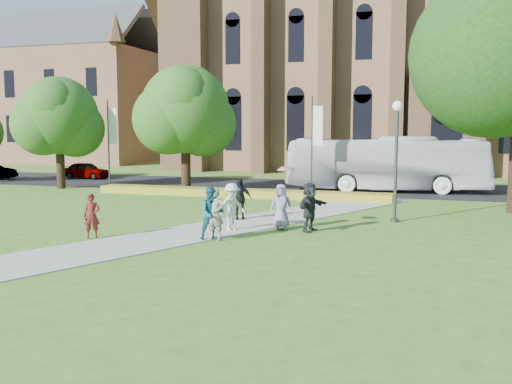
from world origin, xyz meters
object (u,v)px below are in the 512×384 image
(streetlamp, at_px, (396,146))
(car_0, at_px, (86,170))
(pedestrian_0, at_px, (92,216))
(tour_coach, at_px, (386,164))

(streetlamp, xyz_separation_m, car_0, (-25.22, 14.50, -2.61))
(pedestrian_0, bearing_deg, streetlamp, 7.92)
(tour_coach, distance_m, car_0, 24.03)
(tour_coach, xyz_separation_m, pedestrian_0, (-9.11, -19.46, -0.92))
(streetlamp, distance_m, tour_coach, 12.36)
(car_0, height_order, pedestrian_0, pedestrian_0)
(tour_coach, distance_m, pedestrian_0, 21.51)
(pedestrian_0, bearing_deg, tour_coach, 37.96)
(tour_coach, bearing_deg, pedestrian_0, 149.02)
(streetlamp, relative_size, tour_coach, 0.41)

